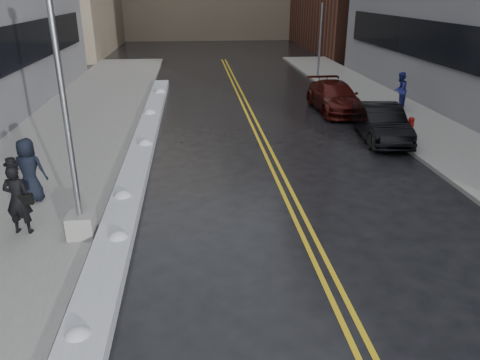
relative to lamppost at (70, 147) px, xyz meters
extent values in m
plane|color=black|center=(3.30, -2.00, -2.53)|extent=(160.00, 160.00, 0.00)
cube|color=gray|center=(-2.45, 8.00, -2.46)|extent=(5.50, 50.00, 0.15)
cube|color=gray|center=(13.30, 8.00, -2.46)|extent=(4.00, 50.00, 0.15)
cube|color=gold|center=(5.65, 8.00, -2.53)|extent=(0.12, 50.00, 0.01)
cube|color=gold|center=(5.95, 8.00, -2.53)|extent=(0.12, 50.00, 0.01)
cube|color=silver|center=(0.85, 6.00, -2.36)|extent=(0.90, 30.00, 0.34)
cube|color=gray|center=(0.00, 0.00, -2.08)|extent=(0.65, 0.65, 0.60)
cylinder|color=gray|center=(0.00, 0.00, 1.72)|extent=(0.14, 0.14, 7.00)
cylinder|color=maroon|center=(12.30, 8.00, -2.08)|extent=(0.24, 0.24, 0.60)
sphere|color=maroon|center=(12.30, 8.00, -1.78)|extent=(0.26, 0.26, 0.26)
cylinder|color=maroon|center=(12.30, 8.00, -2.03)|extent=(0.25, 0.10, 0.10)
cylinder|color=gray|center=(11.80, 22.00, 0.12)|extent=(0.14, 0.14, 5.00)
imported|color=black|center=(-1.56, 0.34, -1.45)|extent=(0.73, 0.52, 1.86)
imported|color=black|center=(-1.90, 2.38, -1.43)|extent=(0.99, 0.70, 1.91)
imported|color=navy|center=(13.75, 12.69, -1.45)|extent=(1.14, 1.14, 1.86)
imported|color=black|center=(10.80, 7.63, -1.78)|extent=(2.08, 4.71, 1.50)
imported|color=#3E0D0A|center=(10.30, 12.80, -1.78)|extent=(2.15, 5.20, 1.50)
camera|label=1|loc=(2.95, -10.86, 3.45)|focal=35.00mm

